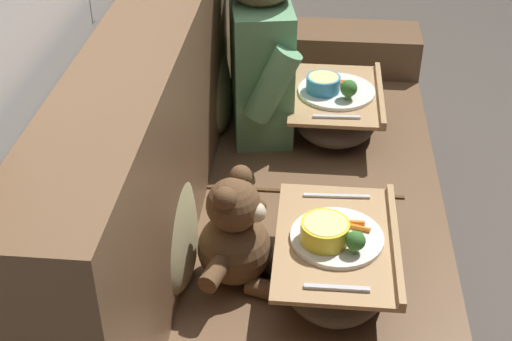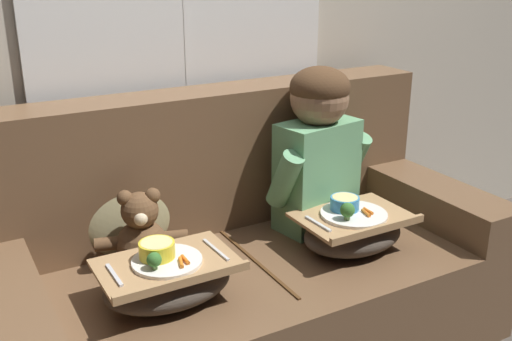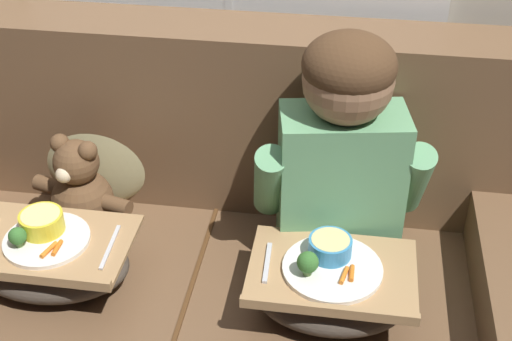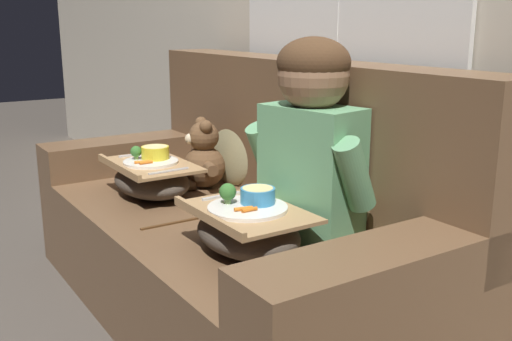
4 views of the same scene
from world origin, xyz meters
The scene contains 8 objects.
ground_plane centered at (0.00, 0.00, 0.00)m, with size 14.00×14.00×0.00m, color #4C443D.
couch centered at (0.00, 0.08, 0.33)m, with size 1.91×0.90×0.96m.
throw_pillow_behind_child centered at (0.37, 0.27, 0.57)m, with size 0.36×0.17×0.37m.
throw_pillow_behind_teddy centered at (-0.37, 0.27, 0.57)m, with size 0.37×0.18×0.39m.
child_figure centered at (0.37, 0.11, 0.76)m, with size 0.48×0.26×0.65m.
teddy_bear centered at (-0.37, 0.10, 0.53)m, with size 0.32×0.23×0.30m.
lap_tray_child centered at (0.37, -0.14, 0.48)m, with size 0.41×0.30×0.21m.
lap_tray_teddy centered at (-0.37, -0.14, 0.48)m, with size 0.43×0.29×0.20m.
Camera 4 is at (1.85, -1.07, 1.10)m, focal length 42.00 mm.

